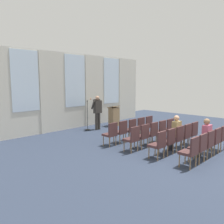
{
  "coord_description": "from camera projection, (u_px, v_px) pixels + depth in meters",
  "views": [
    {
      "loc": [
        -7.42,
        -3.13,
        2.53
      ],
      "look_at": [
        0.16,
        4.34,
        1.1
      ],
      "focal_mm": 36.9,
      "sensor_mm": 36.0,
      "label": 1
    }
  ],
  "objects": [
    {
      "name": "chair_r0_c0",
      "position": [
        111.0,
        133.0,
        8.98
      ],
      "size": [
        0.46,
        0.44,
        0.94
      ],
      "color": "olive",
      "rests_on": "ground"
    },
    {
      "name": "chair_r1_c2",
      "position": [
        152.0,
        132.0,
        9.06
      ],
      "size": [
        0.46,
        0.44,
        0.94
      ],
      "color": "olive",
      "rests_on": "ground"
    },
    {
      "name": "chair_r0_c2",
      "position": [
        131.0,
        128.0,
        9.82
      ],
      "size": [
        0.46,
        0.44,
        0.94
      ],
      "color": "olive",
      "rests_on": "ground"
    },
    {
      "name": "lectern",
      "position": [
        114.0,
        116.0,
        13.08
      ],
      "size": [
        0.6,
        0.48,
        1.16
      ],
      "color": "#93724C",
      "rests_on": "ground"
    },
    {
      "name": "chair_r2_c3",
      "position": [
        185.0,
        134.0,
        8.72
      ],
      "size": [
        0.46,
        0.44,
        0.94
      ],
      "color": "olive",
      "rests_on": "ground"
    },
    {
      "name": "audience_r2_c2",
      "position": [
        175.0,
        131.0,
        8.33
      ],
      "size": [
        0.36,
        0.39,
        1.32
      ],
      "color": "#2D2D33",
      "rests_on": "ground"
    },
    {
      "name": "chair_r1_c1",
      "position": [
        143.0,
        135.0,
        8.64
      ],
      "size": [
        0.46,
        0.44,
        0.94
      ],
      "color": "olive",
      "rests_on": "ground"
    },
    {
      "name": "chair_r1_c4",
      "position": [
        168.0,
        128.0,
        9.89
      ],
      "size": [
        0.46,
        0.44,
        0.94
      ],
      "color": "olive",
      "rests_on": "ground"
    },
    {
      "name": "chair_r2_c1",
      "position": [
        168.0,
        140.0,
        7.88
      ],
      "size": [
        0.46,
        0.44,
        0.94
      ],
      "color": "olive",
      "rests_on": "ground"
    },
    {
      "name": "speaker",
      "position": [
        97.0,
        110.0,
        11.99
      ],
      "size": [
        0.51,
        0.69,
        1.78
      ],
      "color": "#332D28",
      "rests_on": "ground"
    },
    {
      "name": "chair_r1_c0",
      "position": [
        133.0,
        137.0,
        8.22
      ],
      "size": [
        0.46,
        0.44,
        0.94
      ],
      "color": "olive",
      "rests_on": "ground"
    },
    {
      "name": "chair_r1_c3",
      "position": [
        160.0,
        130.0,
        9.48
      ],
      "size": [
        0.46,
        0.44,
        0.94
      ],
      "color": "olive",
      "rests_on": "ground"
    },
    {
      "name": "chair_r2_c4",
      "position": [
        192.0,
        132.0,
        9.14
      ],
      "size": [
        0.46,
        0.44,
        0.94
      ],
      "color": "olive",
      "rests_on": "ground"
    },
    {
      "name": "chair_r2_c2",
      "position": [
        177.0,
        137.0,
        8.3
      ],
      "size": [
        0.46,
        0.44,
        0.94
      ],
      "color": "olive",
      "rests_on": "ground"
    },
    {
      "name": "chair_r3_c0",
      "position": [
        191.0,
        150.0,
        6.7
      ],
      "size": [
        0.46,
        0.44,
        0.94
      ],
      "color": "olive",
      "rests_on": "ground"
    },
    {
      "name": "chair_r3_c3",
      "position": [
        214.0,
        139.0,
        7.96
      ],
      "size": [
        0.46,
        0.44,
        0.94
      ],
      "color": "olive",
      "rests_on": "ground"
    },
    {
      "name": "audience_r3_c2",
      "position": [
        205.0,
        136.0,
        7.57
      ],
      "size": [
        0.36,
        0.39,
        1.33
      ],
      "color": "#2D2D33",
      "rests_on": "ground"
    },
    {
      "name": "chair_r0_c1",
      "position": [
        121.0,
        130.0,
        9.4
      ],
      "size": [
        0.46,
        0.44,
        0.94
      ],
      "color": "olive",
      "rests_on": "ground"
    },
    {
      "name": "chair_r3_c4",
      "position": [
        220.0,
        136.0,
        8.38
      ],
      "size": [
        0.46,
        0.44,
        0.94
      ],
      "color": "olive",
      "rests_on": "ground"
    },
    {
      "name": "chair_r3_c2",
      "position": [
        207.0,
        143.0,
        7.54
      ],
      "size": [
        0.46,
        0.44,
        0.94
      ],
      "color": "olive",
      "rests_on": "ground"
    },
    {
      "name": "mic_stand",
      "position": [
        88.0,
        124.0,
        11.97
      ],
      "size": [
        0.28,
        0.28,
        1.55
      ],
      "color": "black",
      "rests_on": "ground"
    },
    {
      "name": "rear_partition",
      "position": [
        75.0,
        90.0,
        12.36
      ],
      "size": [
        10.31,
        0.14,
        3.98
      ],
      "color": "beige",
      "rests_on": "ground"
    },
    {
      "name": "chair_r3_c1",
      "position": [
        199.0,
        146.0,
        7.12
      ],
      "size": [
        0.46,
        0.44,
        0.94
      ],
      "color": "olive",
      "rests_on": "ground"
    },
    {
      "name": "chair_r0_c3",
      "position": [
        139.0,
        126.0,
        10.23
      ],
      "size": [
        0.46,
        0.44,
        0.94
      ],
      "color": "olive",
      "rests_on": "ground"
    },
    {
      "name": "ground_plane",
      "position": [
        200.0,
        157.0,
        7.75
      ],
      "size": [
        18.19,
        18.19,
        0.0
      ],
      "primitive_type": "plane",
      "color": "#2D384C"
    },
    {
      "name": "chair_r0_c4",
      "position": [
        147.0,
        125.0,
        10.65
      ],
      "size": [
        0.46,
        0.44,
        0.94
      ],
      "color": "olive",
      "rests_on": "ground"
    },
    {
      "name": "chair_r2_c0",
      "position": [
        159.0,
        143.0,
        7.46
      ],
      "size": [
        0.46,
        0.44,
        0.94
      ],
      "color": "olive",
      "rests_on": "ground"
    }
  ]
}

